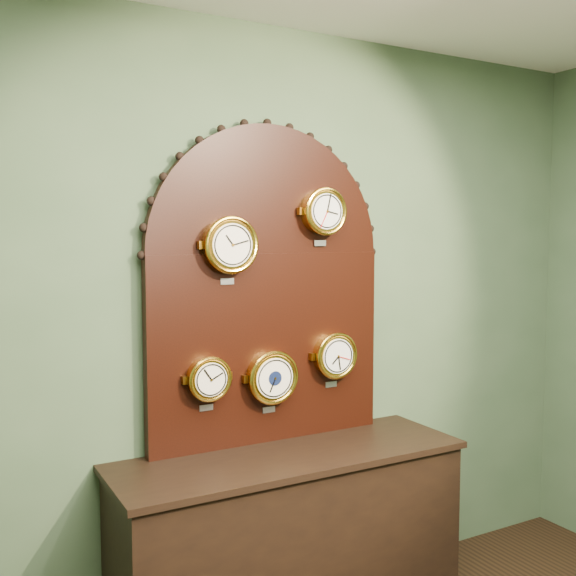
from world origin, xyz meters
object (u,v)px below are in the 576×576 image
arabic_clock (324,212)px  tide_clock (335,355)px  display_board (268,275)px  roman_clock (230,245)px  shop_counter (290,544)px  hygrometer (209,379)px  barometer (272,377)px

arabic_clock → tide_clock: 0.71m
display_board → roman_clock: bearing=-163.2°
tide_clock → shop_counter: bearing=-155.6°
hygrometer → roman_clock: bearing=-0.7°
arabic_clock → tide_clock: bearing=-0.0°
barometer → arabic_clock: bearing=0.1°
roman_clock → hygrometer: (-0.11, 0.00, -0.59)m
arabic_clock → hygrometer: arabic_clock is taller
arabic_clock → roman_clock: bearing=-179.9°
shop_counter → barometer: bearing=94.9°
tide_clock → hygrometer: bearing=179.9°
display_board → barometer: display_board is taller
hygrometer → tide_clock: tide_clock is taller
shop_counter → barometer: size_ratio=5.22×
display_board → tide_clock: bearing=-11.2°
display_board → arabic_clock: size_ratio=5.43×
barometer → tide_clock: bearing=0.1°
shop_counter → display_board: (0.00, 0.22, 1.23)m
shop_counter → tide_clock: 0.90m
arabic_clock → barometer: size_ratio=0.92×
display_board → tide_clock: size_ratio=5.41×
roman_clock → tide_clock: 0.79m
tide_clock → display_board: bearing=168.8°
roman_clock → arabic_clock: bearing=0.1°
roman_clock → tide_clock: (0.56, 0.00, -0.55)m
arabic_clock → tide_clock: (0.07, -0.00, -0.71)m
roman_clock → hygrometer: bearing=179.3°
barometer → tide_clock: 0.36m
arabic_clock → tide_clock: arabic_clock is taller
display_board → arabic_clock: (0.27, -0.07, 0.30)m
barometer → tide_clock: size_ratio=1.08×
shop_counter → roman_clock: 1.40m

